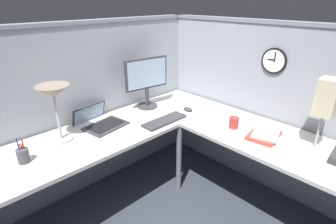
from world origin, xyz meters
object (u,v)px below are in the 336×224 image
book_stack (265,134)px  keyboard (165,121)px  desk_lamp_dome (54,96)px  wall_clock (274,61)px  pen_cup (23,155)px  monitor (147,79)px  laptop (99,121)px  desk_lamp_paper (327,100)px  computer_mouse (188,109)px  coffee_mug (234,122)px

book_stack → keyboard: bearing=117.2°
desk_lamp_dome → wall_clock: wall_clock is taller
desk_lamp_dome → pen_cup: bearing=-158.9°
monitor → laptop: 0.62m
desk_lamp_paper → wall_clock: (0.26, 0.52, 0.14)m
keyboard → computer_mouse: computer_mouse is taller
coffee_mug → laptop: bearing=132.3°
laptop → keyboard: (0.44, -0.38, -0.01)m
laptop → pen_cup: pen_cup is taller
coffee_mug → keyboard: bearing=125.2°
computer_mouse → book_stack: (0.05, -0.78, 0.00)m
monitor → wall_clock: wall_clock is taller
computer_mouse → pen_cup: pen_cup is taller
computer_mouse → pen_cup: bearing=172.9°
desk_lamp_dome → laptop: bearing=8.4°
laptop → coffee_mug: 1.17m
monitor → coffee_mug: 0.93m
desk_lamp_paper → desk_lamp_dome: bearing=132.2°
wall_clock → desk_lamp_dome: bearing=149.8°
coffee_mug → wall_clock: size_ratio=0.44×
computer_mouse → desk_lamp_paper: 1.19m
laptop → pen_cup: size_ratio=2.38×
pen_cup → wall_clock: size_ratio=0.82×
computer_mouse → book_stack: bearing=-86.3°
book_stack → coffee_mug: bearing=99.2°
laptop → desk_lamp_dome: (-0.36, -0.05, 0.34)m
computer_mouse → wall_clock: 0.89m
keyboard → book_stack: size_ratio=1.34×
pen_cup → book_stack: bearing=-32.6°
computer_mouse → book_stack: 0.78m
computer_mouse → coffee_mug: 0.52m
computer_mouse → pen_cup: (-1.45, 0.18, 0.04)m
desk_lamp_paper → pen_cup: bearing=140.9°
laptop → keyboard: size_ratio=0.99×
coffee_mug → pen_cup: bearing=154.5°
desk_lamp_paper → wall_clock: wall_clock is taller
monitor → book_stack: size_ratio=1.55×
laptop → monitor: bearing=0.1°
keyboard → desk_lamp_paper: size_ratio=0.81×
laptop → desk_lamp_paper: bearing=-57.7°
monitor → keyboard: size_ratio=1.16×
desk_lamp_dome → coffee_mug: 1.44m
book_stack → desk_lamp_paper: 0.51m
computer_mouse → desk_lamp_paper: size_ratio=0.20×
wall_clock → monitor: bearing=123.3°
monitor → computer_mouse: 0.50m
book_stack → wall_clock: (0.36, 0.18, 0.51)m
monitor → computer_mouse: (0.22, -0.35, -0.28)m
coffee_mug → book_stack: bearing=-80.8°
monitor → book_stack: (0.27, -1.13, -0.27)m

